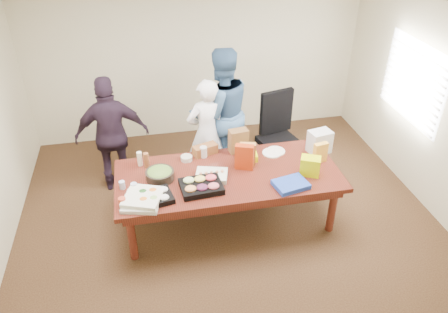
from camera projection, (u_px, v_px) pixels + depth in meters
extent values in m
cube|color=#47301E|center=(228.00, 220.00, 5.87)|extent=(5.50, 5.00, 0.02)
cube|color=white|center=(229.00, 15.00, 4.40)|extent=(5.50, 5.00, 0.02)
cube|color=beige|center=(197.00, 58.00, 7.19)|extent=(5.50, 0.04, 2.70)
cube|color=beige|center=(302.00, 305.00, 3.08)|extent=(5.50, 0.04, 2.70)
cube|color=beige|center=(438.00, 111.00, 5.59)|extent=(0.04, 5.00, 2.70)
cube|color=white|center=(413.00, 82.00, 6.00)|extent=(0.03, 1.40, 1.10)
cube|color=beige|center=(410.00, 82.00, 5.99)|extent=(0.04, 1.36, 1.00)
cube|color=#4C1C0F|center=(228.00, 197.00, 5.66)|extent=(2.80, 1.20, 0.75)
cube|color=black|center=(280.00, 139.00, 6.44)|extent=(0.76, 0.76, 1.23)
imported|color=white|center=(207.00, 132.00, 6.23)|extent=(0.66, 0.51, 1.61)
imported|color=#3A5F86|center=(221.00, 113.00, 6.37)|extent=(1.09, 0.94, 1.95)
imported|color=black|center=(112.00, 135.00, 6.06)|extent=(1.03, 0.46, 1.72)
cube|color=black|center=(154.00, 198.00, 5.01)|extent=(0.48, 0.41, 0.06)
cube|color=black|center=(201.00, 186.00, 5.18)|extent=(0.52, 0.42, 0.07)
cube|color=silver|center=(212.00, 175.00, 5.38)|extent=(0.45, 0.38, 0.07)
cylinder|color=#2A251C|center=(160.00, 175.00, 5.34)|extent=(0.44, 0.44, 0.11)
cube|color=#2144B3|center=(291.00, 184.00, 5.23)|extent=(0.45, 0.37, 0.06)
cube|color=#A82E0C|center=(244.00, 157.00, 5.48)|extent=(0.25, 0.17, 0.34)
cube|color=#F7B137|center=(320.00, 153.00, 5.62)|extent=(0.19, 0.10, 0.27)
cube|color=#C48138|center=(248.00, 154.00, 5.55)|extent=(0.22, 0.14, 0.31)
cylinder|color=silver|center=(203.00, 152.00, 5.75)|extent=(0.11, 0.11, 0.15)
cylinder|color=yellow|center=(243.00, 154.00, 5.69)|extent=(0.07, 0.07, 0.17)
cylinder|color=brown|center=(146.00, 160.00, 5.53)|extent=(0.09, 0.09, 0.21)
cylinder|color=beige|center=(140.00, 159.00, 5.57)|extent=(0.08, 0.08, 0.19)
cube|color=#E0ED00|center=(247.00, 157.00, 5.70)|extent=(0.28, 0.18, 0.09)
cube|color=brown|center=(205.00, 150.00, 5.82)|extent=(0.35, 0.24, 0.13)
cube|color=brown|center=(238.00, 141.00, 5.82)|extent=(0.26, 0.17, 0.32)
cylinder|color=#BB4125|center=(122.00, 202.00, 4.90)|extent=(0.09, 0.09, 0.11)
cylinder|color=silver|center=(122.00, 185.00, 5.18)|extent=(0.08, 0.08, 0.10)
cylinder|color=silver|center=(134.00, 187.00, 5.14)|extent=(0.09, 0.09, 0.11)
cube|color=beige|center=(142.00, 202.00, 4.96)|extent=(0.50, 0.50, 0.05)
cube|color=silver|center=(143.00, 197.00, 4.96)|extent=(0.53, 0.53, 0.05)
cylinder|color=white|center=(272.00, 153.00, 5.86)|extent=(0.29, 0.29, 0.01)
cylinder|color=white|center=(276.00, 151.00, 5.89)|extent=(0.27, 0.27, 0.02)
cylinder|color=beige|center=(241.00, 155.00, 5.78)|extent=(0.19, 0.19, 0.06)
cylinder|color=beige|center=(187.00, 158.00, 5.71)|extent=(0.17, 0.17, 0.06)
cube|color=silver|center=(320.00, 142.00, 5.82)|extent=(0.32, 0.26, 0.31)
cube|color=#D5E401|center=(310.00, 166.00, 5.40)|extent=(0.29, 0.25, 0.24)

